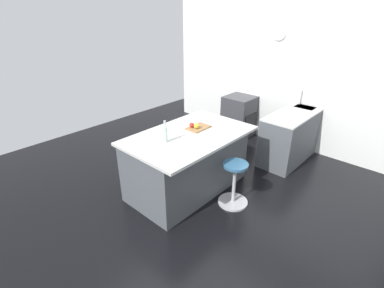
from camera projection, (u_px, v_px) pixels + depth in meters
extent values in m
plane|color=black|center=(189.00, 194.00, 4.42)|extent=(7.25, 7.25, 0.00)
cube|color=silver|center=(284.00, 71.00, 5.62)|extent=(0.12, 5.45, 2.98)
cylinder|color=white|center=(279.00, 33.00, 5.37)|extent=(0.03, 0.28, 0.28)
cube|color=#4C5156|center=(297.00, 132.00, 5.47)|extent=(2.01, 0.60, 0.89)
cube|color=silver|center=(301.00, 110.00, 5.27)|extent=(2.01, 0.60, 0.03)
cube|color=#38383D|center=(306.00, 109.00, 5.46)|extent=(0.44, 0.36, 0.12)
cylinder|color=#B7B7BC|center=(301.00, 97.00, 5.46)|extent=(0.02, 0.02, 0.28)
cube|color=#38383D|center=(239.00, 116.00, 6.30)|extent=(0.60, 0.60, 0.89)
cube|color=black|center=(251.00, 121.00, 6.13)|extent=(0.44, 0.01, 0.32)
cube|color=#4C5156|center=(187.00, 163.00, 4.38)|extent=(1.83, 0.99, 0.92)
cube|color=silver|center=(189.00, 135.00, 4.14)|extent=(1.89, 1.19, 0.04)
cylinder|color=#B7B7BC|center=(233.00, 202.00, 4.21)|extent=(0.44, 0.44, 0.03)
cylinder|color=#B7B7BC|center=(234.00, 184.00, 4.08)|extent=(0.05, 0.05, 0.61)
cylinder|color=#336084|center=(236.00, 165.00, 3.94)|extent=(0.36, 0.36, 0.04)
cube|color=olive|center=(198.00, 128.00, 4.33)|extent=(0.36, 0.24, 0.02)
sphere|color=gold|center=(197.00, 126.00, 4.26)|extent=(0.09, 0.09, 0.09)
sphere|color=red|center=(192.00, 125.00, 4.30)|extent=(0.08, 0.08, 0.08)
cylinder|color=silver|center=(165.00, 135.00, 3.84)|extent=(0.06, 0.06, 0.22)
cylinder|color=silver|center=(165.00, 124.00, 3.78)|extent=(0.03, 0.03, 0.08)
cylinder|color=#B7B7BC|center=(165.00, 121.00, 3.76)|extent=(0.03, 0.03, 0.02)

